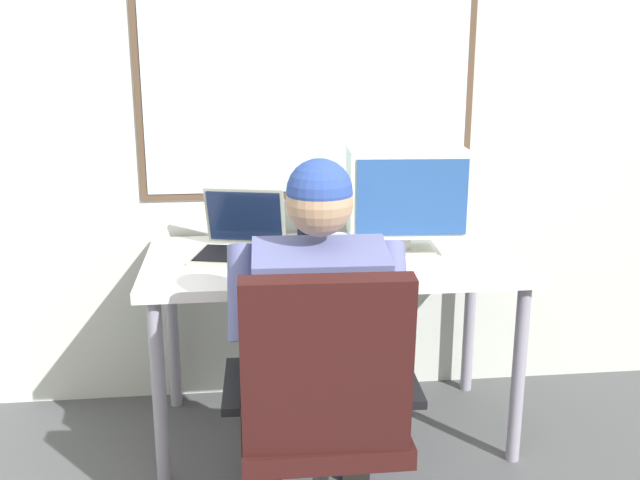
% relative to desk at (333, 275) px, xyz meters
% --- Properties ---
extents(wall_rear, '(5.74, 0.08, 2.61)m').
position_rel_desk_xyz_m(wall_rear, '(-0.26, 0.42, 0.64)').
color(wall_rear, beige).
rests_on(wall_rear, ground).
extents(desk, '(1.45, 0.72, 0.75)m').
position_rel_desk_xyz_m(desk, '(0.00, 0.00, 0.00)').
color(desk, gray).
rests_on(desk, ground).
extents(office_chair, '(0.60, 0.61, 0.99)m').
position_rel_desk_xyz_m(office_chair, '(-0.14, -0.86, -0.10)').
color(office_chair, black).
rests_on(office_chair, ground).
extents(person_seated, '(0.54, 0.75, 1.25)m').
position_rel_desk_xyz_m(person_seated, '(-0.13, -0.61, -0.01)').
color(person_seated, navy).
rests_on(person_seated, ground).
extents(crt_monitor, '(0.46, 0.28, 0.41)m').
position_rel_desk_xyz_m(crt_monitor, '(0.28, -0.01, 0.32)').
color(crt_monitor, beige).
rests_on(crt_monitor, desk).
extents(laptop, '(0.39, 0.39, 0.25)m').
position_rel_desk_xyz_m(laptop, '(-0.36, 0.08, 0.14)').
color(laptop, gray).
rests_on(laptop, desk).
extents(wine_glass, '(0.08, 0.08, 0.14)m').
position_rel_desk_xyz_m(wine_glass, '(-0.02, -0.19, 0.17)').
color(wine_glass, silver).
rests_on(wine_glass, desk).
extents(desk_speaker, '(0.07, 0.09, 0.15)m').
position_rel_desk_xyz_m(desk_speaker, '(-0.09, 0.15, 0.15)').
color(desk_speaker, black).
rests_on(desk_speaker, desk).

